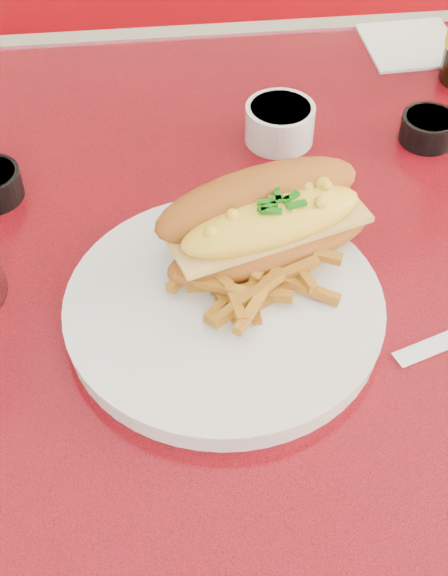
{
  "coord_description": "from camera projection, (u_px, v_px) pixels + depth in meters",
  "views": [
    {
      "loc": [
        -0.2,
        -0.6,
        1.33
      ],
      "look_at": [
        -0.14,
        -0.12,
        0.81
      ],
      "focal_mm": 50.0,
      "sensor_mm": 36.0,
      "label": 1
    }
  ],
  "objects": [
    {
      "name": "fork",
      "position": [
        285.0,
        257.0,
        0.77
      ],
      "size": [
        0.04,
        0.13,
        0.0
      ],
      "rotation": [
        0.0,
        0.0,
        1.35
      ],
      "color": "silver",
      "rests_on": "dinner_plate"
    },
    {
      "name": "fries_pile",
      "position": [
        252.0,
        263.0,
        0.74
      ],
      "size": [
        0.15,
        0.15,
        0.04
      ],
      "primitive_type": null,
      "rotation": [
        0.0,
        0.0,
        0.4
      ],
      "color": "#BD7B20",
      "rests_on": "dinner_plate"
    },
    {
      "name": "dinner_plate",
      "position": [
        224.0,
        309.0,
        0.73
      ],
      "size": [
        0.38,
        0.38,
        0.02
      ],
      "rotation": [
        0.0,
        0.0,
        0.4
      ],
      "color": "silver",
      "rests_on": "diner_table"
    },
    {
      "name": "mac_hoagie",
      "position": [
        266.0,
        221.0,
        0.74
      ],
      "size": [
        0.23,
        0.16,
        0.09
      ],
      "rotation": [
        0.0,
        0.0,
        0.31
      ],
      "color": "#A5581A",
      "rests_on": "dinner_plate"
    },
    {
      "name": "gravy_ramekin",
      "position": [
        280.0,
        122.0,
        0.91
      ],
      "size": [
        0.08,
        0.08,
        0.04
      ],
      "rotation": [
        0.0,
        0.0,
        -0.01
      ],
      "color": "silver",
      "rests_on": "diner_table"
    },
    {
      "name": "diner_table",
      "position": [
        332.0,
        322.0,
        0.95
      ],
      "size": [
        1.23,
        0.83,
        0.77
      ],
      "color": "red",
      "rests_on": "ground"
    },
    {
      "name": "booth_bench_far",
      "position": [
        242.0,
        136.0,
        1.74
      ],
      "size": [
        1.2,
        0.51,
        0.9
      ],
      "color": "#9B0A13",
      "rests_on": "ground"
    },
    {
      "name": "ground",
      "position": [
        297.0,
        549.0,
        1.4
      ],
      "size": [
        8.0,
        8.0,
        0.0
      ],
      "primitive_type": "plane",
      "color": "beige",
      "rests_on": "ground"
    },
    {
      "name": "sauce_cup_right",
      "position": [
        428.0,
        127.0,
        0.91
      ],
      "size": [
        0.08,
        0.08,
        0.03
      ],
      "rotation": [
        0.0,
        0.0,
        -0.35
      ],
      "color": "black",
      "rests_on": "diner_table"
    },
    {
      "name": "paper_napkin",
      "position": [
        411.0,
        45.0,
        1.07
      ],
      "size": [
        0.13,
        0.13,
        0.0
      ],
      "primitive_type": "cube",
      "rotation": [
        0.0,
        0.0,
        0.04
      ],
      "color": "white",
      "rests_on": "diner_table"
    }
  ]
}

